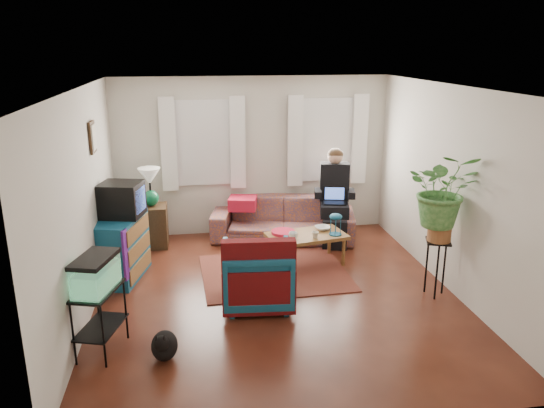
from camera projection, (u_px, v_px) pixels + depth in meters
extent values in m
cube|color=#4F2B14|center=(277.00, 295.00, 6.76)|extent=(4.50, 5.00, 0.01)
cube|color=white|center=(277.00, 88.00, 6.02)|extent=(4.50, 5.00, 0.01)
cube|color=silver|center=(252.00, 156.00, 8.76)|extent=(4.50, 0.01, 2.60)
cube|color=silver|center=(331.00, 287.00, 4.02)|extent=(4.50, 0.01, 2.60)
cube|color=silver|center=(83.00, 206.00, 6.06)|extent=(0.01, 5.00, 2.60)
cube|color=silver|center=(452.00, 190.00, 6.72)|extent=(0.01, 5.00, 2.60)
cube|color=white|center=(203.00, 143.00, 8.55)|extent=(1.08, 0.04, 1.38)
cube|color=white|center=(327.00, 140.00, 8.85)|extent=(1.08, 0.04, 1.38)
cube|color=white|center=(203.00, 144.00, 8.47)|extent=(1.36, 0.06, 1.50)
cube|color=white|center=(328.00, 140.00, 8.77)|extent=(1.36, 0.06, 1.50)
cube|color=#3D2616|center=(93.00, 137.00, 6.68)|extent=(0.04, 0.32, 0.40)
cube|color=maroon|center=(274.00, 273.00, 7.42)|extent=(2.06, 1.67, 0.01)
imported|color=brown|center=(283.00, 212.00, 8.64)|extent=(2.43, 1.37, 0.89)
cube|color=#3C2516|center=(153.00, 226.00, 8.34)|extent=(0.46, 0.46, 0.67)
cube|color=#105261|center=(122.00, 248.00, 7.16)|extent=(0.69, 1.04, 0.86)
cube|color=black|center=(122.00, 199.00, 7.07)|extent=(0.62, 0.59, 0.46)
cube|color=black|center=(100.00, 321.00, 5.44)|extent=(0.51, 0.70, 0.70)
cube|color=#7FD899|center=(96.00, 273.00, 5.28)|extent=(0.46, 0.64, 0.37)
ellipsoid|color=black|center=(164.00, 343.00, 5.36)|extent=(0.31, 0.44, 0.35)
imported|color=navy|center=(257.00, 272.00, 6.43)|extent=(0.88, 0.84, 0.85)
cube|color=#9E0A0A|center=(259.00, 269.00, 6.06)|extent=(0.86, 0.26, 0.70)
cube|color=brown|center=(306.00, 249.00, 7.67)|extent=(1.20, 0.81, 0.46)
imported|color=white|center=(293.00, 235.00, 7.42)|extent=(0.15, 0.15, 0.10)
imported|color=beige|center=(315.00, 235.00, 7.45)|extent=(0.12, 0.12, 0.09)
imported|color=white|center=(323.00, 228.00, 7.79)|extent=(0.26, 0.26, 0.05)
cylinder|color=#B21414|center=(283.00, 232.00, 7.64)|extent=(0.40, 0.40, 0.04)
cube|color=black|center=(436.00, 268.00, 6.68)|extent=(0.40, 0.40, 0.74)
imported|color=#599947|center=(442.00, 201.00, 6.42)|extent=(1.04, 0.97, 0.94)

